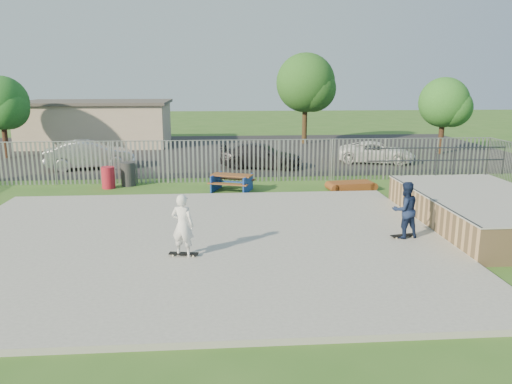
{
  "coord_description": "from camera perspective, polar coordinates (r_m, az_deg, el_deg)",
  "views": [
    {
      "loc": [
        0.77,
        -14.34,
        4.89
      ],
      "look_at": [
        2.01,
        2.0,
        1.1
      ],
      "focal_mm": 35.0,
      "sensor_mm": 36.0,
      "label": 1
    }
  ],
  "objects": [
    {
      "name": "skater_white",
      "position": [
        13.53,
        -8.38,
        -3.8
      ],
      "size": [
        0.73,
        0.59,
        1.72
      ],
      "primitive_type": "imported",
      "rotation": [
        0.0,
        0.0,
        2.81
      ],
      "color": "white",
      "rests_on": "concrete_slab"
    },
    {
      "name": "tree_mid",
      "position": [
        37.49,
        5.68,
        12.31
      ],
      "size": [
        4.3,
        4.3,
        6.63
      ],
      "color": "#43311B",
      "rests_on": "ground"
    },
    {
      "name": "funbox",
      "position": [
        22.47,
        10.82,
        0.68
      ],
      "size": [
        1.91,
        1.15,
        0.36
      ],
      "rotation": [
        0.0,
        0.0,
        0.14
      ],
      "color": "brown",
      "rests_on": "ground"
    },
    {
      "name": "building",
      "position": [
        38.5,
        -17.64,
        7.53
      ],
      "size": [
        10.4,
        6.4,
        3.2
      ],
      "color": "#BFAD93",
      "rests_on": "ground"
    },
    {
      "name": "car_dark",
      "position": [
        27.35,
        0.6,
        4.15
      ],
      "size": [
        4.81,
        2.84,
        1.31
      ],
      "primitive_type": "imported",
      "rotation": [
        0.0,
        0.0,
        1.33
      ],
      "color": "black",
      "rests_on": "parking_lot"
    },
    {
      "name": "trash_bin_red",
      "position": [
        23.33,
        -16.54,
        1.59
      ],
      "size": [
        0.58,
        0.58,
        0.97
      ],
      "primitive_type": "cylinder",
      "color": "maroon",
      "rests_on": "ground"
    },
    {
      "name": "car_white",
      "position": [
        29.81,
        13.58,
        4.43
      ],
      "size": [
        4.75,
        3.13,
        1.21
      ],
      "primitive_type": "imported",
      "rotation": [
        0.0,
        0.0,
        1.29
      ],
      "color": "white",
      "rests_on": "parking_lot"
    },
    {
      "name": "concrete_slab",
      "position": [
        15.15,
        -7.05,
        -5.61
      ],
      "size": [
        15.0,
        12.0,
        0.15
      ],
      "primitive_type": "cube",
      "color": "gray",
      "rests_on": "ground"
    },
    {
      "name": "tree_right",
      "position": [
        34.47,
        20.68,
        9.53
      ],
      "size": [
        3.17,
        3.17,
        4.89
      ],
      "color": "#3D2718",
      "rests_on": "ground"
    },
    {
      "name": "skateboard_b",
      "position": [
        13.78,
        -8.27,
        -7.06
      ],
      "size": [
        0.82,
        0.33,
        0.08
      ],
      "rotation": [
        0.0,
        0.0,
        -0.16
      ],
      "color": "black",
      "rests_on": "concrete_slab"
    },
    {
      "name": "car_silver",
      "position": [
        28.51,
        -18.44,
        4.07
      ],
      "size": [
        4.9,
        2.65,
        1.53
      ],
      "primitive_type": "imported",
      "rotation": [
        0.0,
        0.0,
        1.8
      ],
      "color": "silver",
      "rests_on": "parking_lot"
    },
    {
      "name": "tree_left",
      "position": [
        34.12,
        -27.11,
        9.04
      ],
      "size": [
        3.23,
        3.23,
        4.99
      ],
      "color": "#42271A",
      "rests_on": "ground"
    },
    {
      "name": "skater_navy",
      "position": [
        15.57,
        16.66,
        -1.97
      ],
      "size": [
        0.95,
        0.81,
        1.72
      ],
      "primitive_type": "imported",
      "rotation": [
        0.0,
        0.0,
        3.35
      ],
      "color": "#142040",
      "rests_on": "concrete_slab"
    },
    {
      "name": "fence",
      "position": [
        19.33,
        -3.56,
        1.38
      ],
      "size": [
        26.04,
        16.02,
        2.0
      ],
      "color": "gray",
      "rests_on": "ground"
    },
    {
      "name": "parking_lot",
      "position": [
        33.71,
        -5.62,
        4.63
      ],
      "size": [
        40.0,
        18.0,
        0.02
      ],
      "primitive_type": "cube",
      "color": "black",
      "rests_on": "ground"
    },
    {
      "name": "picnic_table",
      "position": [
        21.85,
        -2.77,
        1.09
      ],
      "size": [
        2.15,
        1.96,
        0.74
      ],
      "rotation": [
        0.0,
        0.0,
        -0.35
      ],
      "color": "brown",
      "rests_on": "ground"
    },
    {
      "name": "ground",
      "position": [
        15.17,
        -7.04,
        -5.88
      ],
      "size": [
        120.0,
        120.0,
        0.0
      ],
      "primitive_type": "plane",
      "color": "#346121",
      "rests_on": "ground"
    },
    {
      "name": "skateboard_a",
      "position": [
        15.8,
        16.47,
        -4.85
      ],
      "size": [
        0.82,
        0.36,
        0.08
      ],
      "rotation": [
        0.0,
        0.0,
        0.2
      ],
      "color": "black",
      "rests_on": "concrete_slab"
    },
    {
      "name": "trash_bin_grey",
      "position": [
        23.6,
        -14.4,
        2.0
      ],
      "size": [
        0.65,
        0.65,
        1.09
      ],
      "primitive_type": "cylinder",
      "color": "#2A2A2D",
      "rests_on": "ground"
    },
    {
      "name": "quarter_pipe",
      "position": [
        18.21,
        24.48,
        -1.94
      ],
      "size": [
        5.5,
        7.05,
        2.19
      ],
      "color": "tan",
      "rests_on": "ground"
    }
  ]
}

